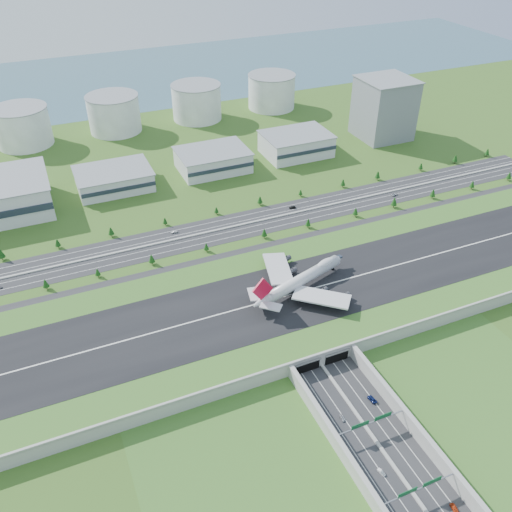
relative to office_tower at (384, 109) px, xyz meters
name	(u,v)px	position (x,y,z in m)	size (l,w,h in m)	color
ground	(281,308)	(-200.00, -195.00, -27.50)	(1200.00, 1200.00, 0.00)	#334716
airfield_deck	(281,303)	(-200.00, -195.09, -23.38)	(520.00, 100.00, 9.20)	gray
underpass_road	(376,435)	(-200.00, -294.42, -24.07)	(38.80, 120.40, 8.00)	#28282B
sign_gantry_near	(371,423)	(-200.00, -290.04, -20.55)	(38.70, 0.70, 9.80)	gray
sign_gantry_far	(419,489)	(-200.00, -325.04, -20.55)	(38.70, 0.70, 9.80)	gray
north_expressway	(225,229)	(-200.00, -100.00, -27.44)	(560.00, 36.00, 0.12)	#28282B
tree_row	(252,217)	(-177.98, -99.79, -22.93)	(505.53, 48.58, 8.18)	#3D2819
hangar_mid_a	(114,179)	(-260.00, -5.00, -20.00)	(58.00, 42.00, 15.00)	silver
hangar_mid_b	(213,160)	(-175.00, -5.00, -19.00)	(58.00, 42.00, 17.00)	silver
hangar_mid_c	(296,144)	(-95.00, -5.00, -18.00)	(58.00, 42.00, 19.00)	silver
office_tower	(384,109)	(0.00, 0.00, 0.00)	(46.00, 46.00, 55.00)	slate
fuel_tank_a	(23,127)	(-320.00, 115.00, -10.00)	(50.00, 50.00, 35.00)	silver
fuel_tank_b	(114,114)	(-235.00, 115.00, -10.00)	(50.00, 50.00, 35.00)	silver
fuel_tank_c	(197,102)	(-150.00, 115.00, -10.00)	(50.00, 50.00, 35.00)	silver
fuel_tank_d	(272,92)	(-65.00, 115.00, -10.00)	(50.00, 50.00, 35.00)	silver
bay_water	(118,79)	(-200.00, 285.00, -27.47)	(1200.00, 260.00, 0.06)	#3A5F6F
boeing_747	(301,280)	(-185.74, -191.95, -12.97)	(72.32, 67.29, 23.13)	silver
car_0	(342,418)	(-207.59, -278.66, -26.72)	(1.57, 3.89, 1.33)	#B1B1B6
car_1	(381,472)	(-206.66, -309.57, -26.71)	(1.42, 4.08, 1.34)	silver
car_2	(372,399)	(-188.56, -274.72, -26.61)	(2.57, 5.58, 1.55)	#0E1947
car_3	(454,508)	(-188.83, -334.79, -26.63)	(2.11, 5.19, 1.51)	#B73410
car_5	(292,207)	(-141.86, -92.81, -26.55)	(1.75, 5.03, 1.66)	black
car_6	(394,194)	(-57.96, -106.30, -26.61)	(2.56, 5.55, 1.54)	silver
car_7	(174,232)	(-234.97, -90.98, -26.67)	(1.98, 4.86, 1.41)	silver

